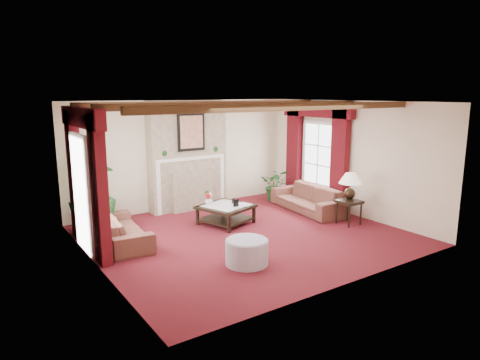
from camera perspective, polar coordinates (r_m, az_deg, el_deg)
floor at (r=8.87m, az=0.80°, el=-7.35°), size 6.00×6.00×0.00m
ceiling at (r=8.40m, az=0.85°, el=10.37°), size 6.00×6.00×0.00m
back_wall at (r=10.87m, az=-7.49°, el=3.39°), size 6.00×0.02×2.70m
left_wall at (r=7.28m, az=-18.95°, el=-1.16°), size 0.02×5.50×2.70m
right_wall at (r=10.51m, az=14.39°, el=2.85°), size 0.02×5.50×2.70m
ceiling_beams at (r=8.40m, az=0.85°, el=9.96°), size 6.00×3.00×0.12m
fireplace at (r=10.59m, az=-7.19°, el=10.52°), size 2.00×0.52×2.70m
french_door_left at (r=8.13m, az=-20.99°, el=5.55°), size 0.10×1.10×2.16m
french_door_right at (r=11.10m, az=10.61°, el=7.51°), size 0.10×1.10×2.16m
curtains_left at (r=8.13m, az=-20.44°, el=8.56°), size 0.20×2.40×2.55m
curtains_right at (r=11.00m, az=10.28°, el=9.68°), size 0.20×2.40×2.55m
sofa_left at (r=8.64m, az=-15.48°, el=-5.66°), size 2.04×0.91×0.76m
sofa_right at (r=10.67m, az=9.06°, el=-1.92°), size 2.25×1.06×0.83m
potted_palm at (r=9.42m, az=-19.00°, el=-3.88°), size 2.44×2.52×0.94m
small_plant at (r=11.58m, az=4.87°, el=-1.11°), size 1.68×1.68×0.69m
coffee_table at (r=9.56m, az=-1.89°, el=-4.64°), size 1.30×1.30×0.42m
side_table at (r=9.82m, az=14.29°, el=-4.18°), size 0.46×0.46×0.54m
ottoman at (r=7.37m, az=0.92°, el=-9.59°), size 0.73×0.73×0.43m
table_lamp at (r=9.68m, az=14.46°, el=-0.83°), size 0.50×0.50×0.63m
flower_vase at (r=9.61m, az=-4.23°, el=-2.73°), size 0.29×0.29×0.18m
book at (r=9.42m, az=0.17°, el=-2.57°), size 0.24×0.12×0.31m
photo_frame_a at (r=9.36m, az=-0.54°, el=-3.11°), size 0.13×0.03×0.17m
photo_frame_b at (r=9.65m, az=-0.89°, el=-2.81°), size 0.09×0.05×0.12m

